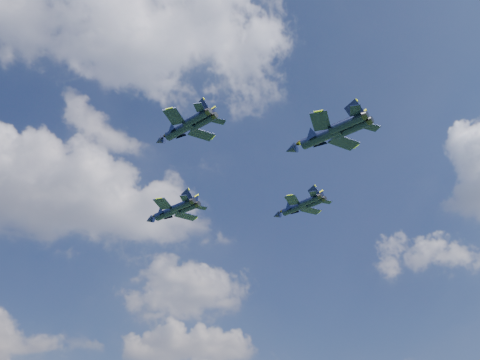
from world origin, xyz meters
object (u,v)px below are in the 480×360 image
(jet_right, at_px, (293,208))
(jet_left, at_px, (179,130))
(jet_slot, at_px, (318,138))
(jet_lead, at_px, (166,213))

(jet_right, bearing_deg, jet_left, -173.55)
(jet_right, relative_size, jet_slot, 0.84)
(jet_lead, bearing_deg, jet_right, -46.18)
(jet_left, bearing_deg, jet_right, 3.20)
(jet_left, relative_size, jet_slot, 0.82)
(jet_left, bearing_deg, jet_slot, -43.21)
(jet_lead, distance_m, jet_slot, 36.55)
(jet_lead, relative_size, jet_left, 1.06)
(jet_left, height_order, jet_right, jet_right)
(jet_left, xyz_separation_m, jet_right, (27.55, 22.64, 0.74))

